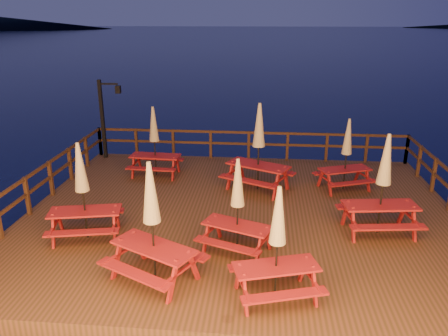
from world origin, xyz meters
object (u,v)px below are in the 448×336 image
Objects in this scene: lamp_post at (106,112)px; picnic_table_0 at (82,190)px; picnic_table_1 at (383,183)px; picnic_table_2 at (154,140)px.

lamp_post is 1.23× the size of picnic_table_0.
picnic_table_0 is 7.30m from picnic_table_1.
picnic_table_1 is 1.08× the size of picnic_table_2.
lamp_post is 1.16× the size of picnic_table_1.
picnic_table_1 is at bearing -31.47° from lamp_post.
lamp_post is at bearing 141.13° from picnic_table_1.
lamp_post is at bearing 145.06° from picnic_table_2.
picnic_table_1 is 7.55m from picnic_table_2.
picnic_table_2 is (2.28, -1.80, -0.55)m from lamp_post.
picnic_table_1 is at bearing -4.57° from picnic_table_0.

